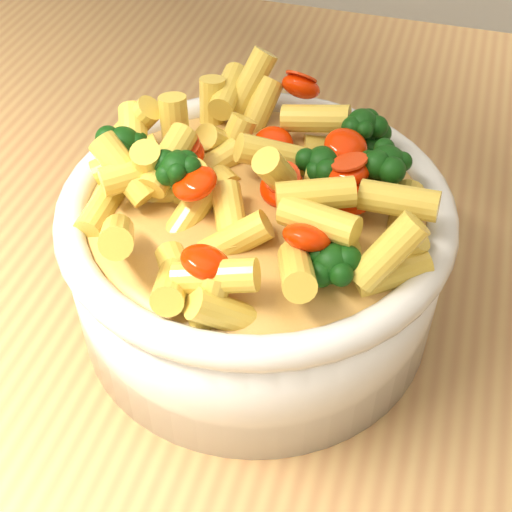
# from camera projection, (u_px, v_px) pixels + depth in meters

# --- Properties ---
(table) EXTENTS (1.20, 0.80, 0.90)m
(table) POSITION_uv_depth(u_px,v_px,m) (361.00, 377.00, 0.56)
(table) COLOR #AF834B
(table) RESTS_ON ground
(serving_bowl) EXTENTS (0.23, 0.23, 0.10)m
(serving_bowl) POSITION_uv_depth(u_px,v_px,m) (256.00, 255.00, 0.44)
(serving_bowl) COLOR silver
(serving_bowl) RESTS_ON table
(pasta_salad) EXTENTS (0.18, 0.18, 0.04)m
(pasta_salad) POSITION_uv_depth(u_px,v_px,m) (256.00, 176.00, 0.39)
(pasta_salad) COLOR #EFD14B
(pasta_salad) RESTS_ON serving_bowl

